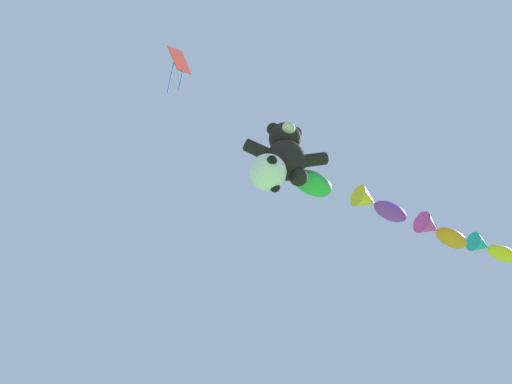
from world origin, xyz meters
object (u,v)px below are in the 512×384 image
object	(u,v)px
teddy_bear_kite	(286,153)
fish_kite_violet	(378,206)
diamond_kite	(179,63)
soccer_ball_kite	(268,172)
fish_kite_tangerine	(441,232)
fish_kite_emerald	(299,177)
fish_kite_goldfin	(492,249)

from	to	relation	value
teddy_bear_kite	fish_kite_violet	bearing A→B (deg)	19.79
teddy_bear_kite	diamond_kite	xyz separation A→B (m)	(-3.41, -0.48, 3.03)
fish_kite_violet	diamond_kite	distance (m)	7.51
soccer_ball_kite	teddy_bear_kite	bearing A→B (deg)	20.51
soccer_ball_kite	diamond_kite	bearing A→B (deg)	-174.76
fish_kite_violet	diamond_kite	bearing A→B (deg)	-166.22
teddy_bear_kite	fish_kite_tangerine	xyz separation A→B (m)	(5.35, 1.68, -0.40)
teddy_bear_kite	fish_kite_emerald	size ratio (longest dim) A/B	1.19
teddy_bear_kite	soccer_ball_kite	world-z (taller)	teddy_bear_kite
teddy_bear_kite	fish_kite_emerald	world-z (taller)	teddy_bear_kite
fish_kite_tangerine	fish_kite_goldfin	distance (m)	2.18
fish_kite_tangerine	fish_kite_violet	bearing A→B (deg)	-165.89
fish_kite_emerald	fish_kite_violet	distance (m)	2.73
fish_kite_tangerine	fish_kite_goldfin	bearing A→B (deg)	15.04
soccer_ball_kite	fish_kite_tangerine	world-z (taller)	fish_kite_tangerine
soccer_ball_kite	fish_kite_emerald	world-z (taller)	fish_kite_emerald
teddy_bear_kite	fish_kite_emerald	distance (m)	0.77
diamond_kite	fish_kite_tangerine	bearing A→B (deg)	13.86
soccer_ball_kite	fish_kite_goldfin	world-z (taller)	fish_kite_goldfin
diamond_kite	fish_kite_emerald	bearing A→B (deg)	13.88
fish_kite_emerald	diamond_kite	bearing A→B (deg)	-166.12
fish_kite_violet	fish_kite_tangerine	size ratio (longest dim) A/B	0.98
fish_kite_goldfin	fish_kite_emerald	bearing A→B (deg)	-165.79
fish_kite_emerald	fish_kite_tangerine	xyz separation A→B (m)	(4.87, 1.20, -0.03)
fish_kite_goldfin	soccer_ball_kite	bearing A→B (deg)	-162.93
soccer_ball_kite	fish_kite_emerald	size ratio (longest dim) A/B	0.52
fish_kite_tangerine	fish_kite_emerald	bearing A→B (deg)	-166.15
fish_kite_violet	fish_kite_goldfin	size ratio (longest dim) A/B	1.00
soccer_ball_kite	diamond_kite	distance (m)	5.18
teddy_bear_kite	fish_kite_emerald	xyz separation A→B (m)	(0.48, 0.48, -0.37)
fish_kite_emerald	fish_kite_tangerine	distance (m)	5.02
soccer_ball_kite	fish_kite_goldfin	xyz separation A→B (m)	(8.03, 2.47, 1.11)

